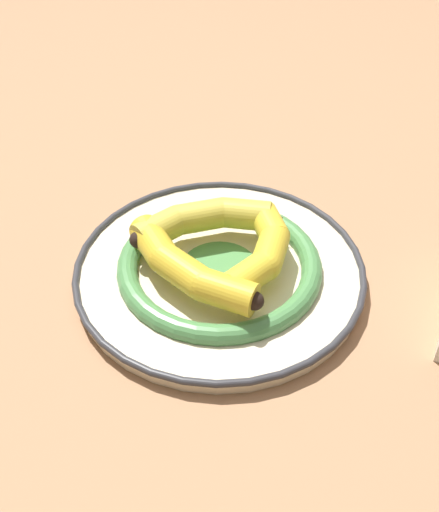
% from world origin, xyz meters
% --- Properties ---
extents(ground_plane, '(2.80, 2.80, 0.00)m').
position_xyz_m(ground_plane, '(0.00, 0.00, 0.00)').
color(ground_plane, '#A87A56').
extents(decorative_bowl, '(0.37, 0.37, 0.03)m').
position_xyz_m(decorative_bowl, '(-0.01, -0.01, 0.02)').
color(decorative_bowl, beige).
rests_on(decorative_bowl, ground_plane).
extents(banana_a, '(0.13, 0.15, 0.04)m').
position_xyz_m(banana_a, '(0.04, -0.04, 0.05)').
color(banana_a, yellow).
rests_on(banana_a, decorative_bowl).
extents(banana_b, '(0.20, 0.08, 0.04)m').
position_xyz_m(banana_b, '(-0.01, 0.04, 0.05)').
color(banana_b, gold).
rests_on(banana_b, decorative_bowl).
extents(banana_c, '(0.11, 0.20, 0.04)m').
position_xyz_m(banana_c, '(-0.06, -0.03, 0.05)').
color(banana_c, gold).
rests_on(banana_c, decorative_bowl).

